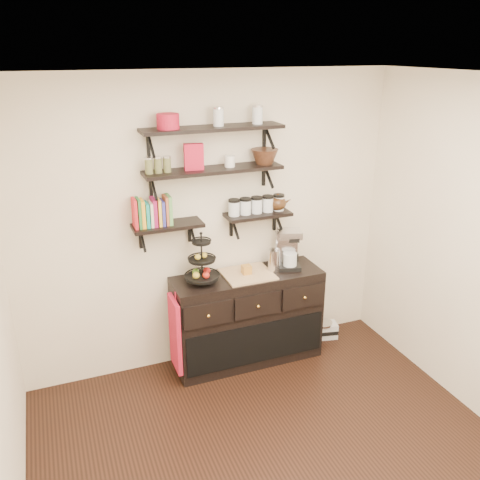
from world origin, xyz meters
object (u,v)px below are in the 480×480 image
object	(u,v)px
fruit_stand	(202,266)
radio	(322,330)
sideboard	(247,318)
coffee_maker	(288,249)

from	to	relation	value
fruit_stand	radio	distance (m)	1.63
sideboard	radio	size ratio (longest dim) A/B	4.29
sideboard	radio	bearing A→B (deg)	4.38
fruit_stand	coffee_maker	distance (m)	0.85
fruit_stand	coffee_maker	world-z (taller)	fruit_stand
sideboard	radio	distance (m)	0.95
sideboard	fruit_stand	world-z (taller)	fruit_stand
fruit_stand	radio	world-z (taller)	fruit_stand
sideboard	coffee_maker	world-z (taller)	coffee_maker
coffee_maker	radio	size ratio (longest dim) A/B	1.17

